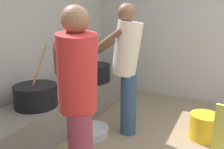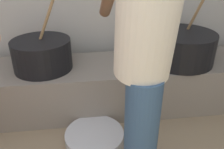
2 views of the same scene
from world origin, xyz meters
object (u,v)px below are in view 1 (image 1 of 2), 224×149
(cooking_pot_main, at_px, (92,73))
(bucket_yellow_plastic, at_px, (204,126))
(cook_in_red_shirt, at_px, (78,94))
(cook_in_cream_shirt, at_px, (126,62))
(cooking_pot_secondary, at_px, (36,95))
(metal_mixing_bowl, at_px, (91,131))

(cooking_pot_main, distance_m, bucket_yellow_plastic, 1.86)
(cook_in_red_shirt, bearing_deg, cook_in_cream_shirt, 4.30)
(cooking_pot_secondary, bearing_deg, cook_in_red_shirt, -117.05)
(metal_mixing_bowl, bearing_deg, bucket_yellow_plastic, -67.03)
(cooking_pot_secondary, bearing_deg, metal_mixing_bowl, -51.05)
(cooking_pot_secondary, distance_m, cook_in_red_shirt, 1.11)
(cook_in_red_shirt, bearing_deg, cooking_pot_secondary, 62.95)
(cooking_pot_secondary, bearing_deg, bucket_yellow_plastic, -62.11)
(metal_mixing_bowl, bearing_deg, cook_in_cream_shirt, -55.29)
(cooking_pot_main, relative_size, cook_in_red_shirt, 0.47)
(cooking_pot_main, distance_m, cooking_pot_secondary, 1.24)
(cook_in_red_shirt, relative_size, metal_mixing_bowl, 3.34)
(cooking_pot_secondary, height_order, cook_in_cream_shirt, cook_in_cream_shirt)
(cooking_pot_secondary, bearing_deg, cook_in_cream_shirt, -52.82)
(cook_in_red_shirt, height_order, metal_mixing_bowl, cook_in_red_shirt)
(cooking_pot_main, xyz_separation_m, cooking_pot_secondary, (-1.24, 0.01, -0.01))
(bucket_yellow_plastic, height_order, metal_mixing_bowl, bucket_yellow_plastic)
(metal_mixing_bowl, bearing_deg, cook_in_red_shirt, -152.58)
(cook_in_cream_shirt, distance_m, bucket_yellow_plastic, 1.25)
(cooking_pot_secondary, distance_m, cook_in_cream_shirt, 1.14)
(cook_in_cream_shirt, xyz_separation_m, bucket_yellow_plastic, (0.30, -0.93, -0.78))
(cooking_pot_secondary, height_order, metal_mixing_bowl, cooking_pot_secondary)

